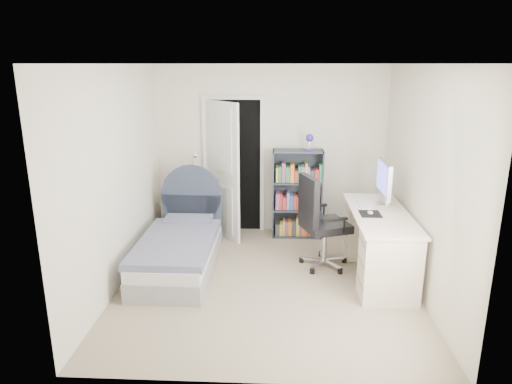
{
  "coord_description": "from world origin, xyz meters",
  "views": [
    {
      "loc": [
        0.11,
        -4.94,
        2.5
      ],
      "look_at": [
        -0.15,
        0.38,
        1.0
      ],
      "focal_mm": 32.0,
      "sensor_mm": 36.0,
      "label": 1
    }
  ],
  "objects_px": {
    "nightstand": "(176,207)",
    "floor_lamp": "(195,202)",
    "bed": "(180,248)",
    "office_chair": "(319,218)",
    "desk": "(378,241)",
    "bookcase": "(298,197)"
  },
  "relations": [
    {
      "from": "desk",
      "to": "office_chair",
      "type": "height_order",
      "value": "desk"
    },
    {
      "from": "floor_lamp",
      "to": "office_chair",
      "type": "xyz_separation_m",
      "value": [
        1.75,
        -1.06,
        0.14
      ]
    },
    {
      "from": "bed",
      "to": "desk",
      "type": "height_order",
      "value": "desk"
    },
    {
      "from": "bed",
      "to": "desk",
      "type": "bearing_deg",
      "value": -2.31
    },
    {
      "from": "floor_lamp",
      "to": "desk",
      "type": "height_order",
      "value": "desk"
    },
    {
      "from": "office_chair",
      "to": "desk",
      "type": "bearing_deg",
      "value": -15.49
    },
    {
      "from": "nightstand",
      "to": "floor_lamp",
      "type": "xyz_separation_m",
      "value": [
        0.3,
        -0.07,
        0.11
      ]
    },
    {
      "from": "nightstand",
      "to": "office_chair",
      "type": "relative_size",
      "value": 0.52
    },
    {
      "from": "nightstand",
      "to": "desk",
      "type": "height_order",
      "value": "desk"
    },
    {
      "from": "bed",
      "to": "floor_lamp",
      "type": "bearing_deg",
      "value": 90.54
    },
    {
      "from": "bed",
      "to": "bookcase",
      "type": "xyz_separation_m",
      "value": [
        1.53,
        1.18,
        0.35
      ]
    },
    {
      "from": "office_chair",
      "to": "bed",
      "type": "bearing_deg",
      "value": -176.78
    },
    {
      "from": "bed",
      "to": "bookcase",
      "type": "height_order",
      "value": "bookcase"
    },
    {
      "from": "floor_lamp",
      "to": "bookcase",
      "type": "bearing_deg",
      "value": 0.86
    },
    {
      "from": "bed",
      "to": "floor_lamp",
      "type": "height_order",
      "value": "floor_lamp"
    },
    {
      "from": "bed",
      "to": "nightstand",
      "type": "xyz_separation_m",
      "value": [
        -0.31,
        1.23,
        0.15
      ]
    },
    {
      "from": "nightstand",
      "to": "office_chair",
      "type": "distance_m",
      "value": 2.35
    },
    {
      "from": "floor_lamp",
      "to": "bed",
      "type": "bearing_deg",
      "value": -89.46
    },
    {
      "from": "floor_lamp",
      "to": "office_chair",
      "type": "distance_m",
      "value": 2.05
    },
    {
      "from": "floor_lamp",
      "to": "bookcase",
      "type": "relative_size",
      "value": 0.81
    },
    {
      "from": "office_chair",
      "to": "bookcase",
      "type": "bearing_deg",
      "value": 100.91
    },
    {
      "from": "floor_lamp",
      "to": "office_chair",
      "type": "height_order",
      "value": "floor_lamp"
    }
  ]
}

